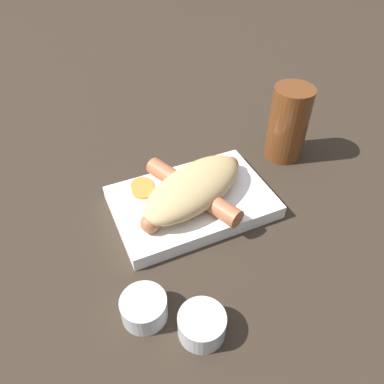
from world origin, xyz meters
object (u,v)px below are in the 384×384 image
object	(u,v)px
condiment_cup_far	(202,326)
drink_glass	(288,123)
food_tray	(192,202)
condiment_cup_near	(144,309)
sausage	(193,192)
bread_roll	(195,187)

from	to	relation	value
condiment_cup_far	drink_glass	xyz separation A→B (m)	(0.27, 0.24, 0.05)
food_tray	condiment_cup_near	bearing A→B (deg)	-131.47
sausage	drink_glass	world-z (taller)	drink_glass
sausage	condiment_cup_far	xyz separation A→B (m)	(-0.07, -0.18, -0.02)
bread_roll	sausage	xyz separation A→B (m)	(-0.00, 0.00, -0.01)
condiment_cup_near	condiment_cup_far	distance (m)	0.07
condiment_cup_near	drink_glass	bearing A→B (deg)	31.02
condiment_cup_far	drink_glass	size ratio (longest dim) A/B	0.43
drink_glass	bread_roll	bearing A→B (deg)	-163.01
sausage	condiment_cup_far	world-z (taller)	sausage
condiment_cup_near	bread_roll	bearing A→B (deg)	47.01
bread_roll	drink_glass	xyz separation A→B (m)	(0.20, 0.06, 0.02)
condiment_cup_near	condiment_cup_far	size ratio (longest dim) A/B	1.00
sausage	condiment_cup_near	xyz separation A→B (m)	(-0.12, -0.14, -0.02)
food_tray	drink_glass	world-z (taller)	drink_glass
food_tray	bread_roll	world-z (taller)	bread_roll
condiment_cup_near	drink_glass	xyz separation A→B (m)	(0.33, 0.20, 0.05)
condiment_cup_near	food_tray	bearing A→B (deg)	48.53
condiment_cup_near	condiment_cup_far	bearing A→B (deg)	-41.47
condiment_cup_near	drink_glass	size ratio (longest dim) A/B	0.43
bread_roll	food_tray	bearing A→B (deg)	110.06
sausage	food_tray	bearing A→B (deg)	101.00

